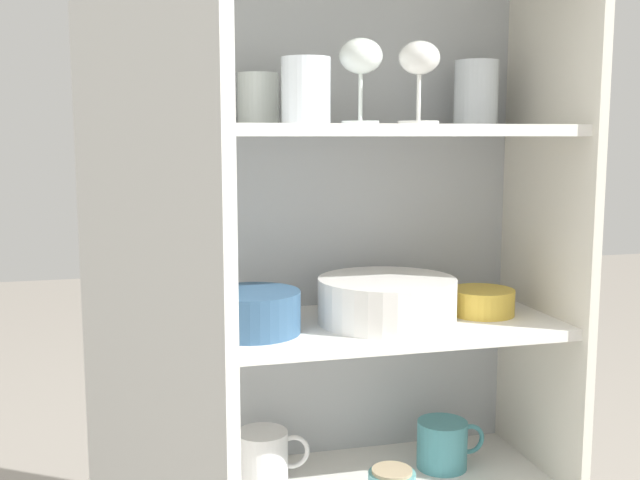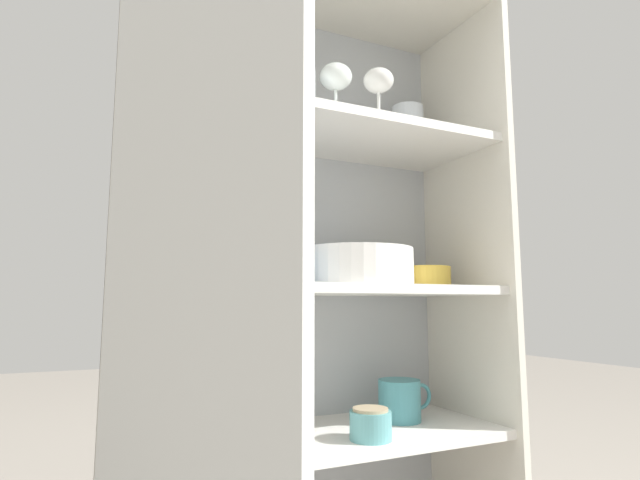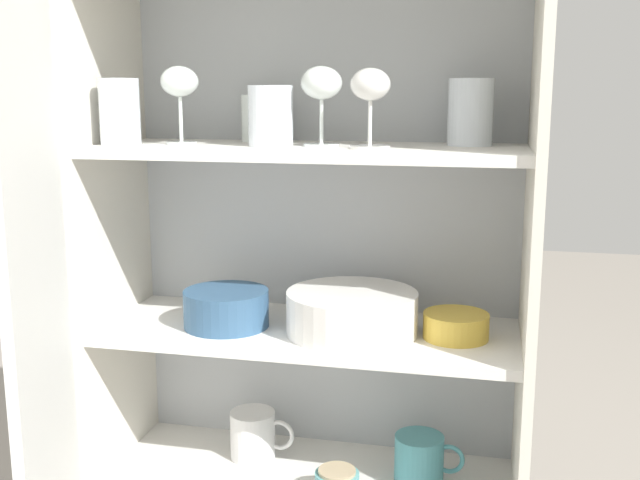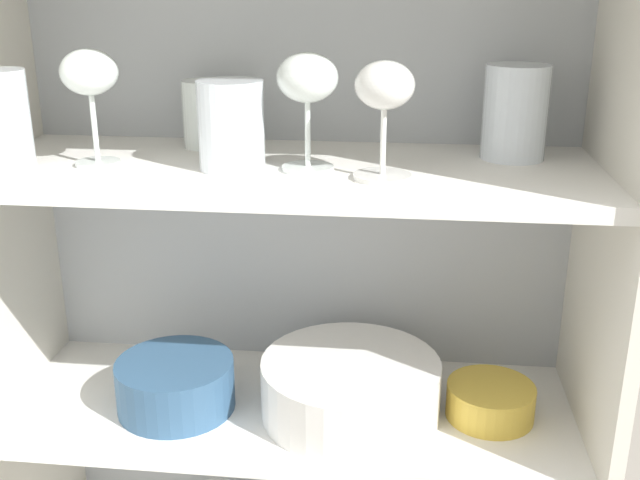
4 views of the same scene
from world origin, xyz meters
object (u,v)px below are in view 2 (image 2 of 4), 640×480
mixing_bowl_large (251,263)px  coffee_mug_primary (252,410)px  plate_stack_white (357,267)px  serving_bowl_small (425,276)px  storage_jar (371,424)px

mixing_bowl_large → coffee_mug_primary: 0.31m
coffee_mug_primary → plate_stack_white: bearing=-14.3°
serving_bowl_small → mixing_bowl_large: bearing=-176.6°
serving_bowl_small → storage_jar: (-0.21, -0.09, -0.31)m
plate_stack_white → serving_bowl_small: plate_stack_white is taller
plate_stack_white → mixing_bowl_large: bearing=-177.1°
mixing_bowl_large → serving_bowl_small: 0.44m
coffee_mug_primary → serving_bowl_small: bearing=-5.8°
plate_stack_white → coffee_mug_primary: (-0.22, 0.06, -0.30)m
serving_bowl_small → coffee_mug_primary: size_ratio=0.89×
coffee_mug_primary → storage_jar: (0.21, -0.13, -0.02)m
serving_bowl_small → storage_jar: bearing=-157.2°
mixing_bowl_large → storage_jar: (0.23, -0.06, -0.32)m
plate_stack_white → mixing_bowl_large: (-0.25, -0.01, -0.00)m
plate_stack_white → coffee_mug_primary: 0.37m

